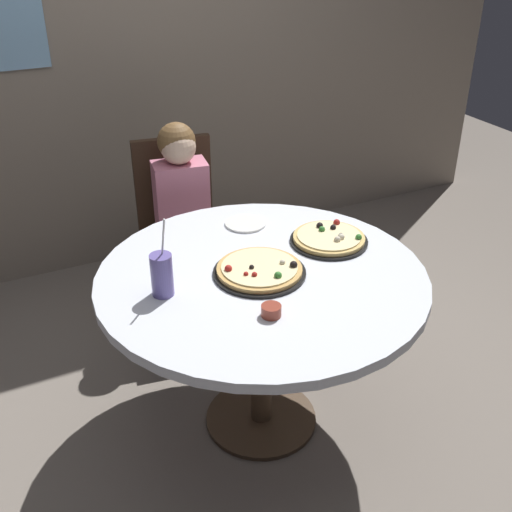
% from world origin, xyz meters
% --- Properties ---
extents(ground_plane, '(8.00, 8.00, 0.00)m').
position_xyz_m(ground_plane, '(0.00, 0.00, 0.00)').
color(ground_plane, slate).
extents(wall_with_window, '(5.20, 0.14, 2.90)m').
position_xyz_m(wall_with_window, '(-0.01, 1.76, 1.45)').
color(wall_with_window, gray).
rests_on(wall_with_window, ground_plane).
extents(dining_table, '(1.26, 1.26, 0.75)m').
position_xyz_m(dining_table, '(0.00, 0.00, 0.66)').
color(dining_table, silver).
rests_on(dining_table, ground_plane).
extents(chair_wooden, '(0.46, 0.46, 0.95)m').
position_xyz_m(chair_wooden, '(0.01, 0.99, 0.53)').
color(chair_wooden, '#382619').
rests_on(chair_wooden, ground_plane).
extents(diner_child, '(0.31, 0.43, 1.08)m').
position_xyz_m(diner_child, '(-0.01, 0.81, 0.48)').
color(diner_child, '#3F4766').
rests_on(diner_child, ground_plane).
extents(pizza_veggie, '(0.35, 0.35, 0.05)m').
position_xyz_m(pizza_veggie, '(-0.01, 0.00, 0.77)').
color(pizza_veggie, black).
rests_on(pizza_veggie, dining_table).
extents(pizza_cheese, '(0.32, 0.32, 0.05)m').
position_xyz_m(pizza_cheese, '(0.36, 0.10, 0.77)').
color(pizza_cheese, black).
rests_on(pizza_cheese, dining_table).
extents(soda_cup, '(0.08, 0.08, 0.31)m').
position_xyz_m(soda_cup, '(-0.38, 0.03, 0.83)').
color(soda_cup, '#6659A5').
rests_on(soda_cup, dining_table).
extents(sauce_bowl, '(0.07, 0.07, 0.04)m').
position_xyz_m(sauce_bowl, '(-0.10, -0.26, 0.77)').
color(sauce_bowl, brown).
rests_on(sauce_bowl, dining_table).
extents(plate_small, '(0.18, 0.18, 0.01)m').
position_xyz_m(plate_small, '(0.12, 0.40, 0.76)').
color(plate_small, white).
rests_on(plate_small, dining_table).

